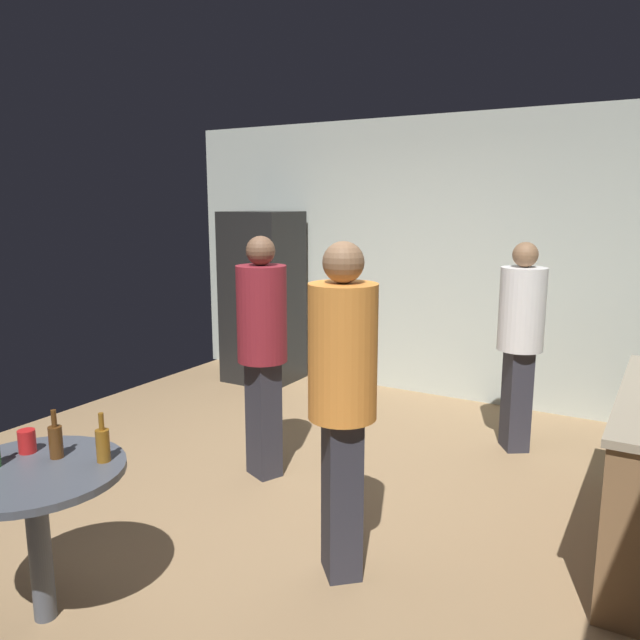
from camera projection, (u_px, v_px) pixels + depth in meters
ground_plane at (272, 502)px, 4.08m from camera, size 5.20×5.20×0.10m
wall_back at (422, 259)px, 6.05m from camera, size 5.32×0.06×2.70m
refrigerator at (263, 297)px, 6.56m from camera, size 0.70×0.68×1.80m
foreground_table at (34, 491)px, 2.75m from camera, size 0.80×0.80×0.73m
beer_bottle_amber at (103, 444)px, 2.80m from camera, size 0.06×0.06×0.23m
beer_bottle_brown at (56, 440)px, 2.84m from camera, size 0.06×0.06×0.23m
plastic_cup_red at (27, 441)px, 2.90m from camera, size 0.08×0.08×0.11m
person_in_maroon_shirt at (262, 339)px, 4.20m from camera, size 0.45×0.45×1.68m
person_in_orange_shirt at (343, 386)px, 3.03m from camera, size 0.48×0.48×1.72m
person_in_white_shirt at (521, 331)px, 4.67m from camera, size 0.47×0.47×1.61m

